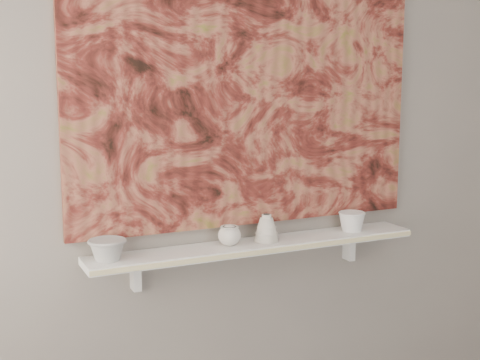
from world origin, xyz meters
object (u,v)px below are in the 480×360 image
cup_cream (229,235)px  bowl_white (352,221)px  painting (249,89)px  bowl_grey (107,249)px  shelf (257,246)px  bell_vessel (266,228)px

cup_cream → bowl_white: bearing=0.0°
painting → bowl_grey: 0.84m
shelf → bowl_grey: bowl_grey is taller
bowl_grey → bell_vessel: bearing=0.0°
painting → bowl_white: (0.46, -0.08, -0.57)m
bell_vessel → bowl_grey: bearing=180.0°
bell_vessel → cup_cream: bearing=180.0°
painting → bowl_grey: (-0.61, -0.08, -0.57)m
bell_vessel → bowl_white: size_ratio=0.96×
bowl_grey → bell_vessel: bell_vessel is taller
painting → cup_cream: 0.59m
bell_vessel → bowl_white: 0.42m
bowl_grey → shelf: bearing=0.0°
bell_vessel → painting: bearing=117.3°
painting → bell_vessel: bearing=-62.7°
painting → bowl_white: bearing=-10.0°
cup_cream → bell_vessel: bearing=0.0°
shelf → bell_vessel: (0.04, 0.00, 0.07)m
cup_cream → bowl_white: size_ratio=0.78×
shelf → cup_cream: size_ratio=15.54×
cup_cream → bowl_white: (0.58, 0.00, 0.00)m
shelf → painting: (0.00, 0.08, 0.62)m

